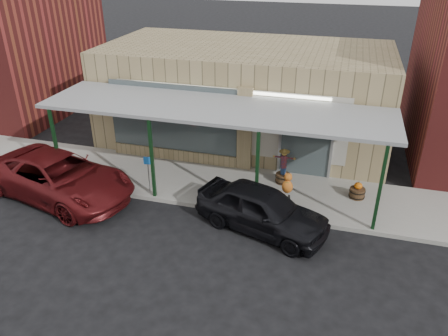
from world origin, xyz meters
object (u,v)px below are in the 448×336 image
(barrel_pumpkin, at_px, (357,192))
(car_maroon, at_px, (59,177))
(handicap_sign, at_px, (148,169))
(parked_sedan, at_px, (262,209))
(barrel_scarecrow, at_px, (283,171))

(barrel_pumpkin, relative_size, car_maroon, 0.11)
(barrel_pumpkin, relative_size, handicap_sign, 0.46)
(barrel_pumpkin, bearing_deg, car_maroon, -166.07)
(handicap_sign, xyz_separation_m, parked_sedan, (4.24, -0.95, -0.29))
(barrel_scarecrow, xyz_separation_m, car_maroon, (-7.42, -2.87, 0.16))
(barrel_pumpkin, xyz_separation_m, parked_sedan, (-2.86, -2.51, 0.35))
(barrel_scarecrow, distance_m, handicap_sign, 4.86)
(barrel_pumpkin, distance_m, parked_sedan, 3.82)
(car_maroon, bearing_deg, handicap_sign, -57.97)
(barrel_scarecrow, relative_size, parked_sedan, 0.30)
(barrel_scarecrow, bearing_deg, barrel_pumpkin, -19.25)
(barrel_pumpkin, xyz_separation_m, car_maroon, (-10.07, -2.50, 0.41))
(barrel_scarecrow, distance_m, barrel_pumpkin, 2.69)
(barrel_pumpkin, xyz_separation_m, handicap_sign, (-7.10, -1.55, 0.65))
(car_maroon, bearing_deg, barrel_scarecrow, -54.53)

